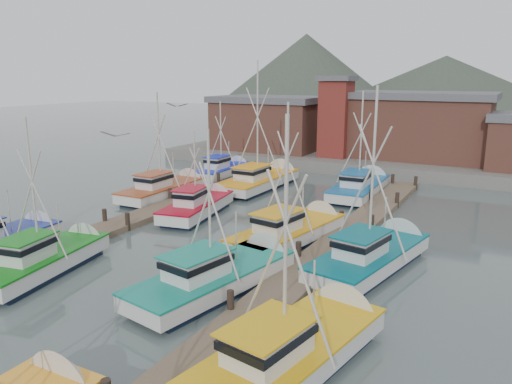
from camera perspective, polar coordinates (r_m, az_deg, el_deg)
The scene contains 20 objects.
ground at distance 26.14m, azimuth -12.05°, elevation -9.18°, with size 260.00×260.00×0.00m, color #4A5958.
dock_left at distance 33.39m, azimuth -16.80°, elevation -4.10°, with size 2.30×46.00×1.50m.
dock_right at distance 25.86m, azimuth 6.05°, elevation -8.70°, with size 2.30×46.00×1.50m.
quay at distance 58.22m, azimuth 12.10°, elevation 3.81°, with size 44.00×16.00×1.20m, color slate.
shed_left at distance 59.91m, azimuth 1.50°, elevation 7.96°, with size 12.72×8.48×6.20m.
shed_center at distance 56.35m, azimuth 18.21°, elevation 7.33°, with size 14.84×9.54×6.90m.
lookout_tower at distance 54.45m, azimuth 9.11°, elevation 8.55°, with size 3.60×3.60×8.50m.
distant_hills at distance 144.04m, azimuth 16.98°, elevation 8.74°, with size 175.00×140.00×42.00m.
boat_4 at distance 27.90m, azimuth -22.55°, elevation -6.98°, with size 3.91×8.65×8.59m.
boat_5 at distance 23.79m, azimuth -3.90°, elevation -9.44°, with size 4.55×9.82×8.43m.
boat_7 at distance 17.97m, azimuth 4.65°, elevation -17.42°, with size 4.53×9.78×9.56m.
boat_8 at distance 36.19m, azimuth -6.43°, elevation -1.52°, with size 3.82×8.58×6.73m.
boat_9 at distance 30.21m, azimuth 4.27°, elevation -4.45°, with size 4.35×9.61×9.18m.
boat_10 at distance 41.88m, azimuth -10.18°, elevation 0.40°, with size 3.84×9.16×9.33m.
boat_11 at distance 26.98m, azimuth 13.41°, elevation -6.96°, with size 4.56×9.71×10.20m.
boat_12 at distance 44.61m, azimuth 0.69°, elevation 1.40°, with size 4.80×10.48×12.06m.
boat_13 at distance 42.86m, azimuth 11.92°, elevation 0.61°, with size 3.86×9.85×9.49m.
boat_14 at distance 49.43m, azimuth -3.61°, elevation 2.53°, with size 3.30×8.20×8.05m.
gull_near at distance 22.19m, azimuth -15.83°, elevation 6.29°, with size 1.55×0.62×0.24m.
gull_far at distance 28.00m, azimuth -9.01°, elevation 9.76°, with size 1.55×0.65×0.24m.
Camera 1 is at (15.95, -18.22, 9.83)m, focal length 35.00 mm.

